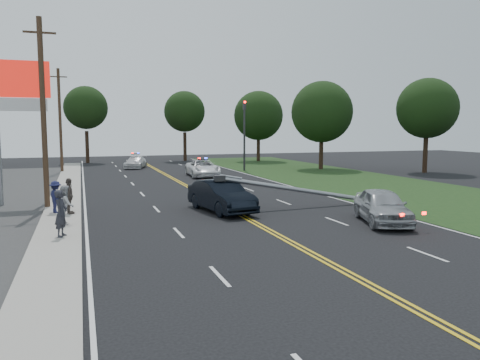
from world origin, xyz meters
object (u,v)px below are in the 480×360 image
object	(u,v)px
fallen_streetlight	(307,191)
bystander_b	(65,205)
utility_pole_mid	(43,113)
emergency_a	(203,168)
waiting_sedan	(382,206)
bystander_a	(61,213)
emergency_b	(136,162)
bystander_c	(56,197)
pylon_sign	(20,97)
crashed_sedan	(221,196)
traffic_signal	(244,129)
utility_pole_far	(60,120)
bystander_d	(69,196)

from	to	relation	value
fallen_streetlight	bystander_b	xyz separation A→B (m)	(-12.31, -1.18, 0.06)
utility_pole_mid	emergency_a	bearing A→B (deg)	48.71
waiting_sedan	emergency_a	bearing A→B (deg)	116.00
emergency_a	bystander_a	bearing A→B (deg)	-114.31
emergency_b	bystander_b	bearing A→B (deg)	-83.09
bystander_c	emergency_b	bearing A→B (deg)	-37.69
fallen_streetlight	emergency_b	world-z (taller)	fallen_streetlight
fallen_streetlight	emergency_b	xyz separation A→B (m)	(-6.05, 28.47, -0.27)
emergency_a	emergency_b	size ratio (longest dim) A/B	1.19
bystander_a	bystander_b	world-z (taller)	bystander_a
fallen_streetlight	waiting_sedan	distance (m)	5.12
pylon_sign	utility_pole_mid	world-z (taller)	utility_pole_mid
crashed_sedan	waiting_sedan	size ratio (longest dim) A/B	1.08
fallen_streetlight	traffic_signal	bearing A→B (deg)	79.41
traffic_signal	crashed_sedan	xyz separation A→B (m)	(-8.91, -21.79, -3.39)
crashed_sedan	emergency_a	world-z (taller)	crashed_sedan
utility_pole_far	emergency_a	size ratio (longest dim) A/B	1.88
bystander_c	bystander_d	xyz separation A→B (m)	(0.64, -0.58, 0.09)
utility_pole_mid	waiting_sedan	xyz separation A→B (m)	(14.69, -8.95, -4.30)
pylon_sign	crashed_sedan	size ratio (longest dim) A/B	1.61
bystander_d	bystander_c	bearing A→B (deg)	32.95
bystander_b	waiting_sedan	bearing A→B (deg)	-111.77
bystander_a	bystander_c	bearing A→B (deg)	24.09
bystander_a	waiting_sedan	bearing A→B (deg)	-75.93
bystander_a	bystander_d	size ratio (longest dim) A/B	1.03
bystander_b	bystander_a	bearing A→B (deg)	171.55
pylon_sign	bystander_a	size ratio (longest dim) A/B	4.39
bystander_b	bystander_c	world-z (taller)	bystander_b
utility_pole_far	emergency_a	world-z (taller)	utility_pole_far
waiting_sedan	bystander_c	distance (m)	15.74
traffic_signal	bystander_b	world-z (taller)	traffic_signal
bystander_b	bystander_c	size ratio (longest dim) A/B	1.08
fallen_streetlight	bystander_c	xyz separation A→B (m)	(-12.85, 1.93, -0.00)
utility_pole_far	bystander_b	distance (m)	27.51
pylon_sign	utility_pole_far	distance (m)	20.06
emergency_b	bystander_c	world-z (taller)	bystander_c
waiting_sedan	emergency_a	world-z (taller)	waiting_sedan
fallen_streetlight	pylon_sign	bearing A→B (deg)	157.78
fallen_streetlight	crashed_sedan	xyz separation A→B (m)	(-4.80, 0.21, -0.10)
emergency_b	bystander_b	size ratio (longest dim) A/B	2.59
traffic_signal	bystander_d	bearing A→B (deg)	-128.32
bystander_c	bystander_d	distance (m)	0.87
bystander_b	bystander_c	distance (m)	3.16
emergency_a	bystander_b	world-z (taller)	bystander_b
emergency_b	utility_pole_far	bearing A→B (deg)	-142.59
bystander_a	bystander_c	world-z (taller)	bystander_a
traffic_signal	emergency_b	size ratio (longest dim) A/B	1.58
traffic_signal	pylon_sign	bearing A→B (deg)	-139.61
traffic_signal	utility_pole_mid	bearing A→B (deg)	-134.20
fallen_streetlight	emergency_a	world-z (taller)	fallen_streetlight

